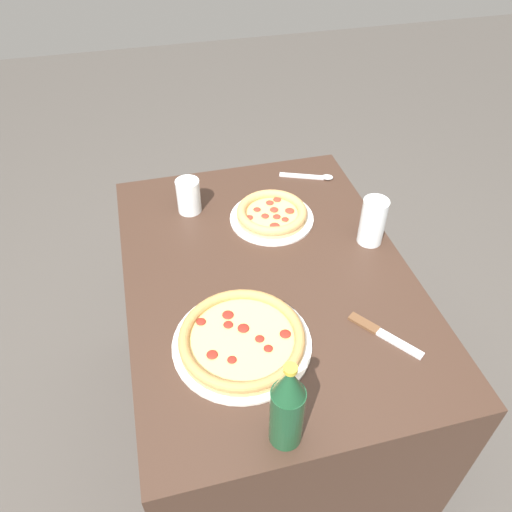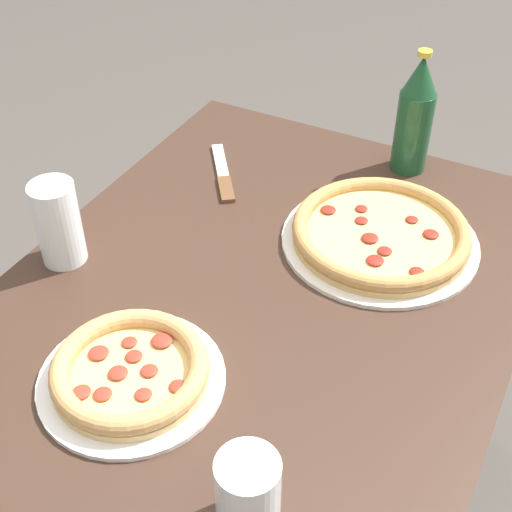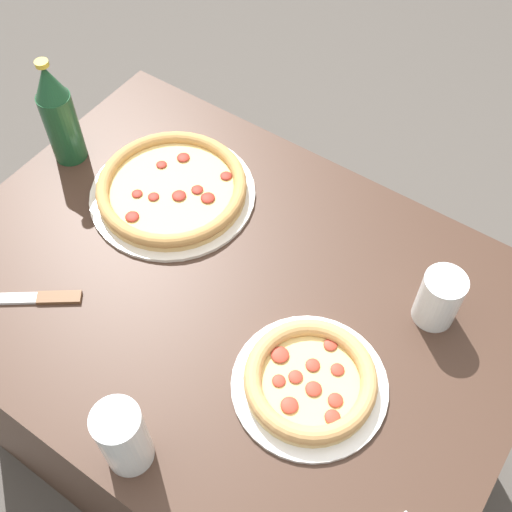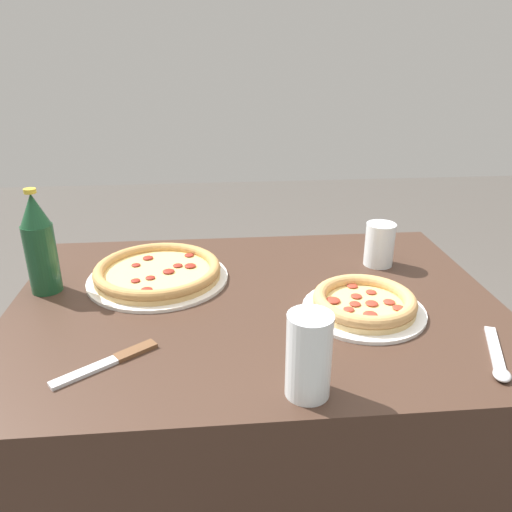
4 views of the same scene
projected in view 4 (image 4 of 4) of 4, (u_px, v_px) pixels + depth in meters
name	position (u px, v px, depth m)	size (l,w,h in m)	color
table	(256.00, 434.00, 1.27)	(1.09, 0.79, 0.77)	#3D281E
pizza_salami	(158.00, 272.00, 1.21)	(0.34, 0.34, 0.04)	silver
pizza_pepperoni	(364.00, 303.00, 1.06)	(0.26, 0.26, 0.04)	white
glass_mango_juice	(379.00, 246.00, 1.28)	(0.08, 0.08, 0.11)	white
glass_iced_tea	(309.00, 359.00, 0.80)	(0.07, 0.07, 0.15)	white
beer_bottle	(40.00, 244.00, 1.12)	(0.07, 0.07, 0.24)	#194728
knife	(111.00, 361.00, 0.90)	(0.18, 0.14, 0.01)	brown
spoon	(498.00, 361.00, 0.90)	(0.09, 0.18, 0.01)	silver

